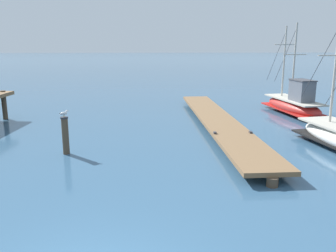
{
  "coord_description": "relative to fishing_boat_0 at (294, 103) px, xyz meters",
  "views": [
    {
      "loc": [
        1.17,
        -5.27,
        4.24
      ],
      "look_at": [
        2.03,
        7.02,
        1.4
      ],
      "focal_mm": 37.53,
      "sensor_mm": 36.0,
      "label": 1
    }
  ],
  "objects": [
    {
      "name": "perched_seagull",
      "position": [
        -12.57,
        -7.53,
        0.99
      ],
      "size": [
        0.32,
        0.29,
        0.27
      ],
      "color": "gold",
      "rests_on": "mooring_piling"
    },
    {
      "name": "fishing_boat_0",
      "position": [
        0.0,
        0.0,
        0.0
      ],
      "size": [
        2.29,
        6.88,
        5.59
      ],
      "color": "#AD2823",
      "rests_on": "ground"
    },
    {
      "name": "floating_dock",
      "position": [
        -5.55,
        -3.17,
        -0.3
      ],
      "size": [
        1.81,
        16.72,
        0.53
      ],
      "color": "brown",
      "rests_on": "ground"
    },
    {
      "name": "mooring_piling",
      "position": [
        -12.57,
        -7.52,
        0.12
      ],
      "size": [
        0.3,
        0.3,
        1.51
      ],
      "color": "#4C3D2D",
      "rests_on": "ground"
    }
  ]
}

